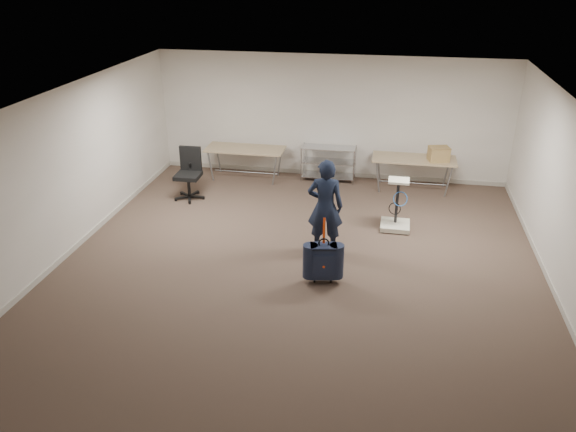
# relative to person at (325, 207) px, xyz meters

# --- Properties ---
(ground) EXTENTS (9.00, 9.00, 0.00)m
(ground) POSITION_rel_person_xyz_m (-0.34, -0.75, -0.84)
(ground) COLOR #443529
(ground) RESTS_ON ground
(room_shell) EXTENTS (8.00, 9.00, 9.00)m
(room_shell) POSITION_rel_person_xyz_m (-0.34, 0.63, -0.79)
(room_shell) COLOR beige
(room_shell) RESTS_ON ground
(folding_table_left) EXTENTS (1.80, 0.75, 0.73)m
(folding_table_left) POSITION_rel_person_xyz_m (-2.24, 3.20, -0.17)
(folding_table_left) COLOR tan
(folding_table_left) RESTS_ON ground
(folding_table_right) EXTENTS (1.80, 0.75, 0.73)m
(folding_table_right) POSITION_rel_person_xyz_m (1.56, 3.20, -0.17)
(folding_table_right) COLOR tan
(folding_table_right) RESTS_ON ground
(wire_shelf) EXTENTS (1.22, 0.47, 0.80)m
(wire_shelf) POSITION_rel_person_xyz_m (-0.34, 3.45, -0.40)
(wire_shelf) COLOR #BABCC1
(wire_shelf) RESTS_ON ground
(person) EXTENTS (0.64, 0.44, 1.69)m
(person) POSITION_rel_person_xyz_m (0.00, 0.00, 0.00)
(person) COLOR black
(person) RESTS_ON ground
(suitcase) EXTENTS (0.45, 0.31, 1.13)m
(suitcase) POSITION_rel_person_xyz_m (0.12, -1.08, -0.46)
(suitcase) COLOR black
(suitcase) RESTS_ON ground
(office_chair) EXTENTS (0.66, 0.66, 1.09)m
(office_chair) POSITION_rel_person_xyz_m (-3.13, 1.85, -0.51)
(office_chair) COLOR black
(office_chair) RESTS_ON ground
(equipment_cart) EXTENTS (0.55, 0.55, 1.00)m
(equipment_cart) POSITION_rel_person_xyz_m (1.22, 1.11, -0.58)
(equipment_cart) COLOR beige
(equipment_cart) RESTS_ON ground
(cardboard_box) EXTENTS (0.48, 0.40, 0.31)m
(cardboard_box) POSITION_rel_person_xyz_m (2.06, 3.11, 0.04)
(cardboard_box) COLOR olive
(cardboard_box) RESTS_ON folding_table_right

